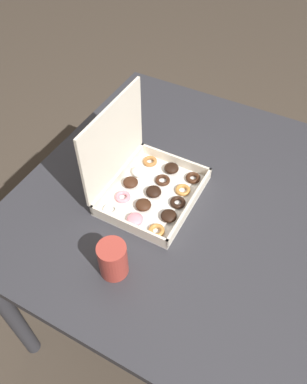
{
  "coord_description": "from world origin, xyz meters",
  "views": [
    {
      "loc": [
        -0.71,
        -0.28,
        1.63
      ],
      "look_at": [
        -0.05,
        0.07,
        0.77
      ],
      "focal_mm": 35.0,
      "sensor_mm": 36.0,
      "label": 1
    }
  ],
  "objects": [
    {
      "name": "donut_box",
      "position": [
        -0.05,
        0.11,
        0.81
      ],
      "size": [
        0.31,
        0.26,
        0.29
      ],
      "color": "silver",
      "rests_on": "dining_table"
    },
    {
      "name": "ground_plane",
      "position": [
        0.0,
        0.0,
        0.0
      ],
      "size": [
        8.0,
        8.0,
        0.0
      ],
      "primitive_type": "plane",
      "color": "#42382D"
    },
    {
      "name": "dining_table",
      "position": [
        0.0,
        0.0,
        0.65
      ],
      "size": [
        1.04,
        0.94,
        0.75
      ],
      "color": "#2D2D33",
      "rests_on": "ground_plane"
    },
    {
      "name": "coffee_mug",
      "position": [
        -0.33,
        0.04,
        0.81
      ],
      "size": [
        0.08,
        0.08,
        0.11
      ],
      "color": "#A3382D",
      "rests_on": "dining_table"
    }
  ]
}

